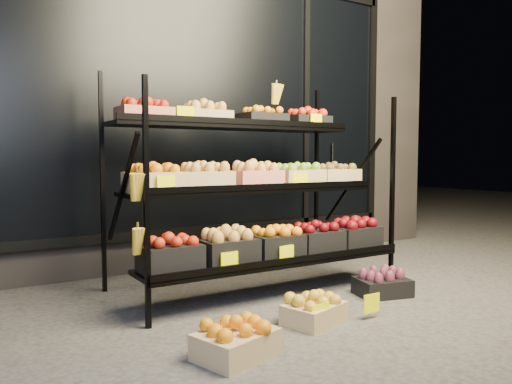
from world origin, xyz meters
TOP-DOWN VIEW (x-y plane):
  - ground at (0.00, 0.00)m, footprint 24.00×24.00m
  - building at (0.00, 2.59)m, footprint 6.00×2.08m
  - display_rack at (-0.01, 0.60)m, footprint 2.18×1.02m
  - tag_floor_a at (-0.18, -0.40)m, footprint 0.13×0.01m
  - tag_floor_b at (0.23, -0.40)m, footprint 0.13×0.01m
  - floor_crate_left at (-0.79, -0.47)m, footprint 0.46×0.39m
  - floor_crate_midright at (-0.13, -0.27)m, footprint 0.42×0.36m
  - floor_crate_right at (0.69, -0.05)m, footprint 0.43×0.36m

SIDE VIEW (x-z plane):
  - ground at x=0.00m, z-range 0.00..0.00m
  - tag_floor_a at x=-0.18m, z-range 0.00..0.12m
  - tag_floor_b at x=0.23m, z-range 0.00..0.12m
  - floor_crate_midright at x=-0.13m, z-range -0.01..0.18m
  - floor_crate_right at x=0.69m, z-range -0.01..0.19m
  - floor_crate_left at x=-0.79m, z-range -0.01..0.19m
  - display_rack at x=-0.01m, z-range -0.09..1.66m
  - building at x=0.00m, z-range 0.00..3.50m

